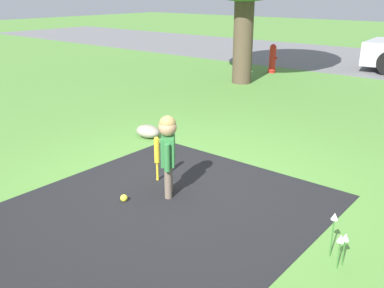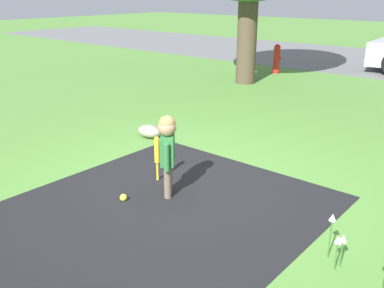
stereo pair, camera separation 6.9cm
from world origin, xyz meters
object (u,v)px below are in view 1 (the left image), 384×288
child (168,145)px  sports_ball (124,198)px  baseball_bat (157,153)px  fire_hydrant (272,59)px

child → sports_ball: child is taller
child → baseball_bat: (-0.36, 0.19, -0.23)m
child → fire_hydrant: size_ratio=1.17×
baseball_bat → fire_hydrant: (-2.48, 7.08, 0.02)m
child → fire_hydrant: bearing=162.8°
baseball_bat → fire_hydrant: fire_hydrant is taller
fire_hydrant → sports_ball: bearing=-71.5°
baseball_bat → sports_ball: baseball_bat is taller
child → fire_hydrant: 7.81m
child → sports_ball: bearing=-70.5°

